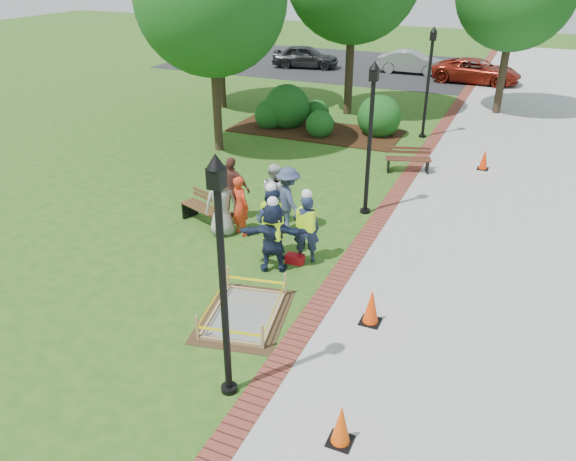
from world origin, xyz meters
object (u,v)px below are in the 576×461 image
at_px(wet_concrete_pad, 244,307).
at_px(hivis_worker_c, 271,220).
at_px(hivis_worker_a, 273,234).
at_px(hivis_worker_b, 306,226).
at_px(cone_front, 341,425).
at_px(lamp_near, 222,265).
at_px(bench_near, 205,215).

distance_m(wet_concrete_pad, hivis_worker_c, 2.75).
relative_size(hivis_worker_a, hivis_worker_b, 1.00).
bearing_deg(cone_front, hivis_worker_b, 117.47).
bearing_deg(lamp_near, cone_front, -8.58).
height_order(wet_concrete_pad, hivis_worker_b, hivis_worker_b).
height_order(cone_front, hivis_worker_c, hivis_worker_c).
height_order(lamp_near, hivis_worker_b, lamp_near).
distance_m(wet_concrete_pad, bench_near, 4.60).
distance_m(cone_front, hivis_worker_a, 5.39).
relative_size(lamp_near, hivis_worker_a, 2.28).
bearing_deg(hivis_worker_a, wet_concrete_pad, -82.73).
distance_m(wet_concrete_pad, cone_front, 3.75).
bearing_deg(hivis_worker_a, lamp_near, -75.45).
xyz_separation_m(wet_concrete_pad, hivis_worker_c, (-0.59, 2.59, 0.71)).
bearing_deg(lamp_near, hivis_worker_c, 106.63).
distance_m(hivis_worker_a, hivis_worker_b, 0.88).
distance_m(bench_near, hivis_worker_b, 3.48).
bearing_deg(hivis_worker_c, bench_near, 160.34).
xyz_separation_m(lamp_near, hivis_worker_a, (-1.04, 4.01, -1.55)).
xyz_separation_m(wet_concrete_pad, bench_near, (-3.03, 3.46, 0.03)).
relative_size(lamp_near, hivis_worker_c, 2.23).
xyz_separation_m(hivis_worker_a, hivis_worker_c, (-0.34, 0.63, 0.02)).
xyz_separation_m(cone_front, hivis_worker_a, (-3.15, 4.33, 0.57)).
xyz_separation_m(cone_front, lamp_near, (-2.11, 0.32, 2.12)).
bearing_deg(hivis_worker_c, lamp_near, -73.37).
bearing_deg(wet_concrete_pad, bench_near, 131.22).
height_order(wet_concrete_pad, lamp_near, lamp_near).
relative_size(bench_near, hivis_worker_a, 0.86).
relative_size(bench_near, hivis_worker_b, 0.86).
bearing_deg(hivis_worker_c, hivis_worker_a, -61.26).
distance_m(wet_concrete_pad, hivis_worker_b, 2.77).
bearing_deg(cone_front, wet_concrete_pad, 140.82).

